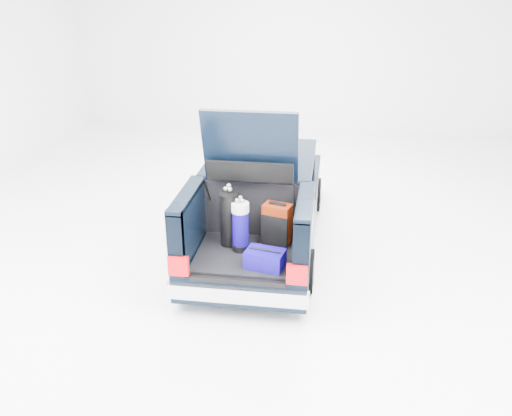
% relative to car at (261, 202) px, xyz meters
% --- Properties ---
extents(ground, '(14.00, 14.00, 0.00)m').
position_rel_car_xyz_m(ground, '(0.00, -0.11, -0.67)').
color(ground, white).
rests_on(ground, ground).
extents(car, '(1.87, 4.65, 2.47)m').
position_rel_car_xyz_m(car, '(0.00, 0.00, 0.00)').
color(car, black).
rests_on(car, ground).
extents(red_suitcase, '(0.42, 0.34, 0.62)m').
position_rel_car_xyz_m(red_suitcase, '(0.39, -1.26, 0.22)').
color(red_suitcase, '#691903').
rests_on(red_suitcase, car).
extents(black_golf_bag, '(0.29, 0.34, 0.89)m').
position_rel_car_xyz_m(black_golf_bag, '(-0.26, -1.39, 0.33)').
color(black_golf_bag, black).
rests_on(black_golf_bag, car).
extents(blue_golf_bag, '(0.31, 0.31, 0.79)m').
position_rel_car_xyz_m(blue_golf_bag, '(-0.08, -1.51, 0.28)').
color(blue_golf_bag, black).
rests_on(blue_golf_bag, car).
extents(blue_duffel, '(0.54, 0.40, 0.26)m').
position_rel_car_xyz_m(blue_duffel, '(0.30, -1.92, 0.04)').
color(blue_duffel, '#0E0465').
rests_on(blue_duffel, car).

